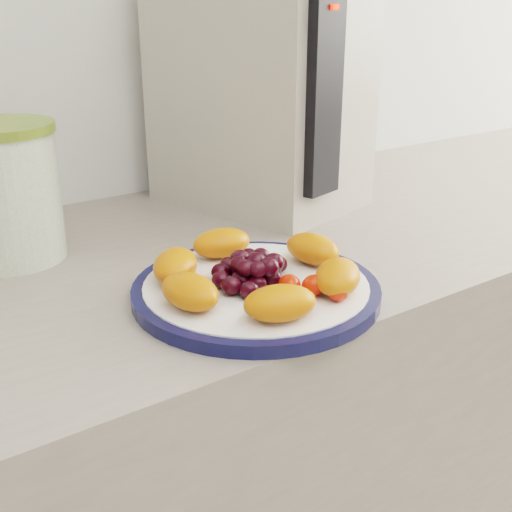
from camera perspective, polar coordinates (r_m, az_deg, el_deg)
counter at (r=1.15m, az=-1.89°, el=-20.10°), size 3.50×0.60×0.90m
cabinet_face at (r=1.17m, az=-1.87°, el=-21.20°), size 3.48×0.58×0.84m
plate_rim at (r=0.73m, az=0.00°, el=-3.08°), size 0.28×0.28×0.01m
plate_face at (r=0.73m, az=0.00°, el=-3.01°), size 0.26×0.26×0.02m
canister at (r=0.88m, az=-21.38°, el=4.87°), size 0.18×0.18×0.17m
appliance_body at (r=1.06m, az=0.31°, el=15.03°), size 0.29×0.36×0.39m
appliance_panel at (r=0.92m, az=5.99°, el=14.25°), size 0.07×0.04×0.29m
appliance_led at (r=0.90m, az=6.96°, el=21.11°), size 0.01×0.01×0.01m
fruit_plate at (r=0.72m, az=0.03°, el=-1.30°), size 0.24×0.24×0.04m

